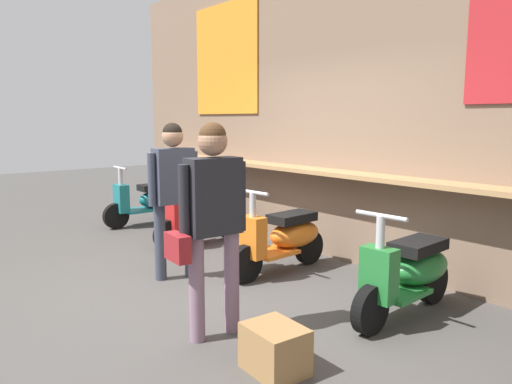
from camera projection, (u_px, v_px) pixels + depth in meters
The scene contains 9 objects.
ground_plane at pixel (202, 291), 4.84m from camera, with size 25.45×25.45×0.00m, color #474442.
market_stall_facade at pixel (341, 103), 5.83m from camera, with size 9.09×0.61×3.79m.
scooter_teal at pixel (150, 200), 7.91m from camera, with size 0.46×1.40×0.97m.
scooter_red at pixel (205, 216), 6.67m from camera, with size 0.46×1.40×0.97m.
scooter_orange at pixel (285, 237), 5.44m from camera, with size 0.47×1.40×0.97m.
scooter_green at pixel (410, 272), 4.21m from camera, with size 0.47×1.40×0.97m.
shopper_with_handbag at pixel (175, 185), 5.11m from camera, with size 0.27×0.66×1.67m.
shopper_browsing at pixel (212, 209), 3.69m from camera, with size 0.27×0.67×1.68m.
merchandise_crate at pixel (275, 349), 3.28m from camera, with size 0.41×0.33×0.32m, color olive.
Camera 1 is at (3.92, -2.54, 1.70)m, focal length 34.04 mm.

